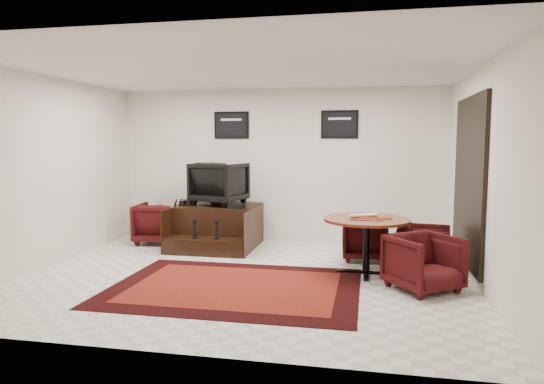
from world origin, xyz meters
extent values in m
plane|color=white|center=(0.00, 0.00, 0.00)|extent=(6.00, 6.00, 0.00)
cube|color=white|center=(0.00, 2.50, 1.40)|extent=(6.00, 0.02, 2.80)
cube|color=white|center=(0.00, -2.50, 1.40)|extent=(6.00, 0.02, 2.80)
cube|color=white|center=(-3.00, 0.00, 1.40)|extent=(0.02, 5.00, 2.80)
cube|color=white|center=(3.00, 0.00, 1.40)|extent=(0.02, 5.00, 2.80)
cube|color=white|center=(0.00, 0.00, 2.80)|extent=(6.00, 5.00, 0.02)
cube|color=black|center=(2.97, 0.70, 1.30)|extent=(0.05, 1.90, 2.30)
cube|color=black|center=(2.96, 0.70, 1.30)|extent=(0.02, 1.72, 2.12)
cube|color=black|center=(2.97, 0.70, 1.30)|extent=(0.03, 0.05, 2.12)
cube|color=black|center=(-0.90, 2.48, 2.15)|extent=(0.66, 0.03, 0.50)
cube|color=black|center=(-0.90, 2.46, 2.15)|extent=(0.58, 0.01, 0.42)
cube|color=silver|center=(-0.90, 2.46, 2.25)|extent=(0.40, 0.00, 0.04)
cube|color=black|center=(1.10, 2.48, 2.15)|extent=(0.66, 0.03, 0.50)
cube|color=black|center=(1.10, 2.46, 2.15)|extent=(0.58, 0.01, 0.42)
cube|color=silver|center=(1.10, 2.46, 2.25)|extent=(0.40, 0.00, 0.04)
cube|color=black|center=(-0.01, -0.52, 0.00)|extent=(3.11, 2.33, 0.01)
cube|color=#5A130C|center=(-0.01, -0.52, 0.01)|extent=(2.56, 1.78, 0.01)
cube|color=black|center=(-0.98, 1.88, 0.36)|extent=(1.39, 1.03, 0.72)
cube|color=black|center=(-0.98, 1.16, 0.13)|extent=(1.39, 0.41, 0.26)
cube|color=black|center=(-1.67, 1.68, 0.36)|extent=(0.02, 1.45, 0.72)
cube|color=black|center=(-0.28, 1.68, 0.36)|extent=(0.02, 1.45, 0.72)
cylinder|color=black|center=(-1.16, 1.16, 0.27)|extent=(0.11, 0.11, 0.02)
cylinder|color=black|center=(-1.16, 1.16, 0.40)|extent=(0.04, 0.04, 0.24)
sphere|color=black|center=(-1.16, 1.16, 0.55)|extent=(0.07, 0.07, 0.07)
cylinder|color=black|center=(-0.79, 1.16, 0.27)|extent=(0.11, 0.11, 0.02)
cylinder|color=black|center=(-0.79, 1.16, 0.40)|extent=(0.04, 0.04, 0.24)
sphere|color=black|center=(-0.79, 1.16, 0.55)|extent=(0.07, 0.07, 0.07)
imported|color=black|center=(-0.98, 1.93, 1.14)|extent=(0.98, 0.94, 0.84)
cube|color=black|center=(-1.59, 1.75, 0.77)|extent=(0.12, 0.25, 0.09)
cube|color=black|center=(-1.47, 1.76, 0.77)|extent=(0.12, 0.25, 0.09)
cube|color=black|center=(-0.55, 1.49, 0.77)|extent=(0.28, 0.23, 0.09)
imported|color=black|center=(-2.10, 1.86, 0.40)|extent=(0.85, 0.81, 0.81)
cylinder|color=#411209|center=(1.61, 0.47, 0.76)|extent=(1.20, 1.20, 0.04)
cylinder|color=black|center=(1.61, 0.47, 0.40)|extent=(0.10, 0.10, 0.70)
cube|color=black|center=(1.61, 0.47, 0.02)|extent=(0.80, 0.06, 0.03)
cube|color=black|center=(1.61, 0.47, 0.02)|extent=(0.06, 0.80, 0.03)
imported|color=black|center=(1.58, 1.31, 0.34)|extent=(0.71, 0.67, 0.68)
imported|color=black|center=(2.42, 0.77, 0.36)|extent=(0.75, 0.79, 0.72)
imported|color=black|center=(2.31, -0.18, 0.38)|extent=(1.01, 1.00, 0.77)
cylinder|color=silver|center=(1.57, 0.56, 0.81)|extent=(0.40, 0.24, 0.05)
cylinder|color=red|center=(1.73, 0.42, 0.79)|extent=(0.45, 0.01, 0.01)
cylinder|color=red|center=(1.73, 0.52, 0.79)|extent=(0.45, 0.07, 0.01)
cylinder|color=#4C1933|center=(1.43, 0.25, 0.79)|extent=(0.09, 0.05, 0.01)
cylinder|color=#4C1933|center=(1.49, 0.25, 0.79)|extent=(0.09, 0.05, 0.01)
cylinder|color=#4C1933|center=(1.55, 0.25, 0.79)|extent=(0.09, 0.05, 0.01)
cylinder|color=#4C1933|center=(1.61, 0.25, 0.79)|extent=(0.09, 0.05, 0.01)
cylinder|color=#4C1933|center=(1.67, 0.25, 0.79)|extent=(0.09, 0.05, 0.01)
cylinder|color=#4C1933|center=(1.73, 0.25, 0.79)|extent=(0.09, 0.05, 0.01)
cylinder|color=#4C1933|center=(1.79, 0.25, 0.79)|extent=(0.09, 0.05, 0.01)
camera|label=1|loc=(1.62, -6.30, 1.83)|focal=32.00mm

